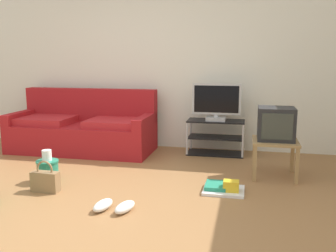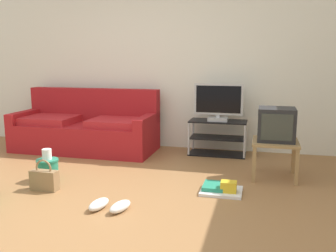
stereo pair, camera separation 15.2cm
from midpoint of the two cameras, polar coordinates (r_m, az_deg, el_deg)
name	(u,v)px [view 1 (the left image)]	position (r m, az deg, el deg)	size (l,w,h in m)	color
ground_plane	(96,203)	(3.76, -12.17, -11.52)	(9.00, 9.80, 0.02)	olive
wall_back	(156,60)	(5.81, -2.57, 10.09)	(9.00, 0.10, 2.70)	silver
couch	(84,129)	(5.74, -13.65, -0.48)	(2.12, 0.89, 0.92)	maroon
tv_stand	(216,137)	(5.41, 6.57, -1.74)	(0.82, 0.39, 0.50)	black
flat_tv	(216,102)	(5.30, 6.66, 3.64)	(0.69, 0.22, 0.53)	#B2B2B7
side_table	(275,146)	(4.48, 15.26, -2.97)	(0.52, 0.52, 0.44)	#9E7A4C
crt_tv	(276,124)	(4.44, 15.41, 0.34)	(0.41, 0.39, 0.38)	#232326
handbag	(45,181)	(4.13, -19.45, -7.98)	(0.29, 0.11, 0.34)	olive
cleaning_bucket	(48,169)	(4.44, -19.05, -6.29)	(0.25, 0.25, 0.37)	#238466
sneakers_pair	(114,206)	(3.51, -9.63, -12.12)	(0.39, 0.29, 0.09)	white
floor_tray	(223,188)	(3.95, 7.43, -9.49)	(0.43, 0.35, 0.14)	silver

